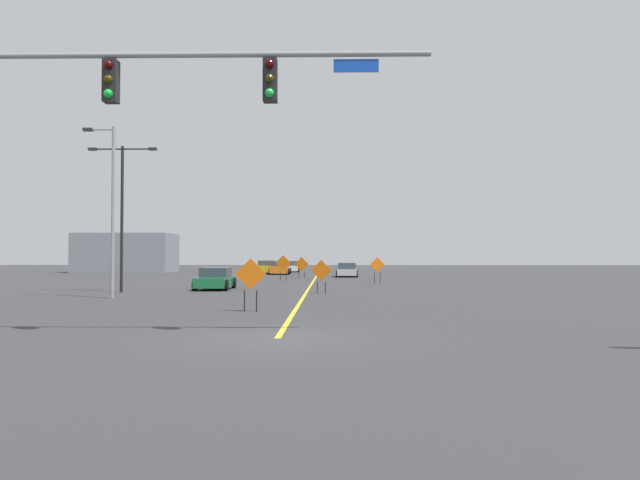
% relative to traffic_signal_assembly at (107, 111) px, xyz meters
% --- Properties ---
extents(ground, '(208.90, 208.90, 0.00)m').
position_rel_traffic_signal_assembly_xyz_m(ground, '(4.18, 0.01, -5.53)').
color(ground, '#38383A').
extents(road_centre_stripe, '(0.16, 116.05, 0.01)m').
position_rel_traffic_signal_assembly_xyz_m(road_centre_stripe, '(4.18, 58.04, -5.53)').
color(road_centre_stripe, yellow).
rests_on(road_centre_stripe, ground).
extents(traffic_signal_assembly, '(11.84, 0.44, 7.36)m').
position_rel_traffic_signal_assembly_xyz_m(traffic_signal_assembly, '(0.00, 0.00, 0.00)').
color(traffic_signal_assembly, gray).
rests_on(traffic_signal_assembly, ground).
extents(street_lamp_near_right, '(1.52, 0.24, 8.06)m').
position_rel_traffic_signal_assembly_xyz_m(street_lamp_near_right, '(-4.78, 12.79, -1.12)').
color(street_lamp_near_right, gray).
rests_on(street_lamp_near_right, ground).
extents(street_lamp_near_left, '(3.74, 0.24, 7.95)m').
position_rel_traffic_signal_assembly_xyz_m(street_lamp_near_left, '(-5.85, 17.16, -0.79)').
color(street_lamp_near_left, black).
rests_on(street_lamp_near_left, ground).
extents(construction_sign_right_shoulder, '(1.12, 0.08, 1.90)m').
position_rel_traffic_signal_assembly_xyz_m(construction_sign_right_shoulder, '(2.62, 6.60, -4.32)').
color(construction_sign_right_shoulder, orange).
rests_on(construction_sign_right_shoulder, ground).
extents(construction_sign_median_far, '(1.24, 0.33, 1.86)m').
position_rel_traffic_signal_assembly_xyz_m(construction_sign_median_far, '(2.99, 36.49, -4.38)').
color(construction_sign_median_far, orange).
rests_on(construction_sign_median_far, ground).
extents(construction_sign_left_shoulder, '(1.21, 0.34, 2.03)m').
position_rel_traffic_signal_assembly_xyz_m(construction_sign_left_shoulder, '(1.77, 31.67, -4.24)').
color(construction_sign_left_shoulder, orange).
rests_on(construction_sign_left_shoulder, ground).
extents(construction_sign_left_lane, '(1.10, 0.28, 1.77)m').
position_rel_traffic_signal_assembly_xyz_m(construction_sign_left_lane, '(5.00, 16.46, -4.42)').
color(construction_sign_left_lane, orange).
rests_on(construction_sign_left_lane, ground).
extents(construction_sign_right_lane, '(1.07, 0.25, 1.88)m').
position_rel_traffic_signal_assembly_xyz_m(construction_sign_right_lane, '(8.87, 27.47, -4.33)').
color(construction_sign_right_lane, orange).
rests_on(construction_sign_right_lane, ground).
extents(car_white_passing, '(2.17, 3.90, 1.32)m').
position_rel_traffic_signal_assembly_xyz_m(car_white_passing, '(0.76, 55.43, -4.93)').
color(car_white_passing, white).
rests_on(car_white_passing, ground).
extents(car_green_distant, '(1.98, 3.82, 1.28)m').
position_rel_traffic_signal_assembly_xyz_m(car_green_distant, '(-1.27, 19.84, -4.93)').
color(car_green_distant, '#196B38').
rests_on(car_green_distant, ground).
extents(car_silver_near, '(2.12, 4.58, 1.30)m').
position_rel_traffic_signal_assembly_xyz_m(car_silver_near, '(7.06, 39.98, -4.92)').
color(car_silver_near, '#B7BABF').
rests_on(car_silver_near, ground).
extents(car_yellow_far, '(2.15, 4.35, 1.42)m').
position_rel_traffic_signal_assembly_xyz_m(car_yellow_far, '(-1.60, 50.41, -4.86)').
color(car_yellow_far, gold).
rests_on(car_yellow_far, ground).
extents(car_orange_approaching, '(2.13, 3.88, 1.37)m').
position_rel_traffic_signal_assembly_xyz_m(car_orange_approaching, '(0.25, 46.56, -4.87)').
color(car_orange_approaching, orange).
rests_on(car_orange_approaching, ground).
extents(roadside_building_west, '(11.01, 6.16, 4.56)m').
position_rel_traffic_signal_assembly_xyz_m(roadside_building_west, '(-18.61, 53.82, -3.25)').
color(roadside_building_west, gray).
rests_on(roadside_building_west, ground).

